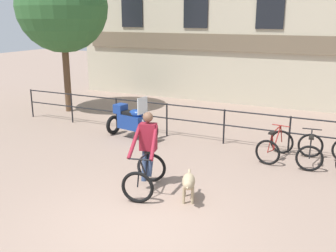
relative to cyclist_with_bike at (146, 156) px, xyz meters
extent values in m
plane|color=gray|center=(0.53, -1.41, -0.76)|extent=(60.00, 60.00, 0.00)
cylinder|color=black|center=(-6.97, 3.79, -0.24)|extent=(0.05, 0.05, 1.05)
cylinder|color=black|center=(-5.09, 3.79, -0.24)|extent=(0.05, 0.05, 1.05)
cylinder|color=black|center=(-3.22, 3.79, -0.24)|extent=(0.05, 0.05, 1.05)
cylinder|color=black|center=(-1.34, 3.79, -0.24)|extent=(0.05, 0.05, 1.05)
cylinder|color=black|center=(0.53, 3.79, -0.24)|extent=(0.05, 0.05, 1.05)
cylinder|color=black|center=(2.41, 3.79, -0.24)|extent=(0.05, 0.05, 1.05)
cylinder|color=black|center=(0.53, 3.79, 0.26)|extent=(15.00, 0.04, 0.04)
cylinder|color=black|center=(0.53, 3.79, -0.19)|extent=(15.00, 0.04, 0.04)
cube|color=brown|center=(0.53, 9.23, 1.84)|extent=(17.10, 0.12, 0.70)
torus|color=black|center=(0.16, -0.67, -0.42)|extent=(0.68, 0.22, 0.68)
torus|color=black|center=(-0.09, 0.40, -0.42)|extent=(0.68, 0.22, 0.68)
cylinder|color=black|center=(0.06, -0.25, -0.19)|extent=(0.15, 0.49, 0.60)
cylinder|color=black|center=(-0.02, 0.07, -0.22)|extent=(0.09, 0.23, 0.52)
cylinder|color=black|center=(0.04, -0.15, 0.07)|extent=(0.19, 0.65, 0.10)
cylinder|color=black|center=(-0.04, 0.19, -0.45)|extent=(0.13, 0.44, 0.08)
cylinder|color=black|center=(-0.07, 0.28, -0.19)|extent=(0.08, 0.26, 0.47)
cylinder|color=black|center=(0.13, -0.57, -0.16)|extent=(0.08, 0.23, 0.54)
cylinder|color=black|center=(0.11, -0.48, 0.10)|extent=(0.47, 0.14, 0.03)
cube|color=black|center=(-0.04, 0.17, 0.06)|extent=(0.17, 0.26, 0.05)
cube|color=maroon|center=(-0.04, 0.17, 0.39)|extent=(0.40, 0.30, 0.60)
sphere|color=brown|center=(-0.04, 0.17, 0.83)|extent=(0.22, 0.22, 0.22)
cylinder|color=maroon|center=(-0.17, -0.20, 0.37)|extent=(0.18, 0.72, 0.60)
cylinder|color=maroon|center=(0.24, -0.11, 0.37)|extent=(0.30, 0.70, 0.60)
cylinder|color=navy|center=(-0.08, 0.05, -0.25)|extent=(0.20, 0.32, 0.69)
cylinder|color=navy|center=(0.05, 0.09, -0.19)|extent=(0.15, 0.31, 0.58)
ellipsoid|color=tan|center=(1.04, -0.11, -0.35)|extent=(0.43, 0.58, 0.32)
cylinder|color=tan|center=(1.11, -0.31, -0.32)|extent=(0.22, 0.22, 0.18)
sphere|color=tan|center=(1.17, -0.46, -0.26)|extent=(0.20, 0.20, 0.20)
cone|color=tan|center=(1.20, -0.54, -0.28)|extent=(0.14, 0.15, 0.11)
cylinder|color=tan|center=(0.93, 0.18, -0.28)|extent=(0.12, 0.19, 0.12)
cylinder|color=tan|center=(1.01, -0.30, -0.59)|extent=(0.06, 0.06, 0.35)
cylinder|color=tan|center=(1.18, -0.24, -0.59)|extent=(0.06, 0.06, 0.35)
cylinder|color=tan|center=(0.90, 0.01, -0.59)|extent=(0.06, 0.06, 0.35)
cylinder|color=tan|center=(1.06, 0.07, -0.59)|extent=(0.06, 0.06, 0.35)
torus|color=black|center=(-1.44, 2.94, -0.45)|extent=(0.23, 0.63, 0.62)
torus|color=black|center=(-2.97, 3.21, -0.45)|extent=(0.23, 0.63, 0.62)
cube|color=navy|center=(-2.21, 3.07, -0.23)|extent=(0.91, 0.55, 0.44)
ellipsoid|color=navy|center=(-2.02, 3.04, 0.07)|extent=(0.53, 0.40, 0.24)
cube|color=black|center=(-2.31, 3.09, 0.04)|extent=(0.60, 0.40, 0.10)
cylinder|color=#B2B2B7|center=(-1.64, 2.97, -0.27)|extent=(0.44, 0.14, 0.41)
cube|color=silver|center=(-1.77, 2.99, 0.34)|extent=(0.11, 0.44, 0.50)
cube|color=navy|center=(-2.65, 3.15, 0.13)|extent=(0.38, 0.41, 0.28)
torus|color=black|center=(2.24, 3.66, -0.43)|extent=(0.66, 0.17, 0.66)
torus|color=black|center=(2.07, 2.62, -0.43)|extent=(0.66, 0.17, 0.66)
cylinder|color=maroon|center=(2.17, 3.26, -0.20)|extent=(0.11, 0.47, 0.58)
cylinder|color=maroon|center=(2.12, 2.95, -0.24)|extent=(0.07, 0.22, 0.51)
cylinder|color=maroon|center=(2.16, 3.16, 0.05)|extent=(0.13, 0.63, 0.10)
cylinder|color=maroon|center=(2.10, 2.83, -0.46)|extent=(0.09, 0.42, 0.07)
cylinder|color=maroon|center=(2.09, 2.74, -0.21)|extent=(0.06, 0.25, 0.46)
cylinder|color=maroon|center=(2.22, 3.57, -0.18)|extent=(0.06, 0.21, 0.52)
cylinder|color=maroon|center=(2.21, 3.47, 0.08)|extent=(0.48, 0.11, 0.03)
cube|color=black|center=(2.11, 2.85, 0.03)|extent=(0.16, 0.26, 0.05)
torus|color=black|center=(2.99, 3.66, -0.43)|extent=(0.66, 0.12, 0.66)
torus|color=black|center=(3.08, 2.62, -0.43)|extent=(0.66, 0.12, 0.66)
cylinder|color=black|center=(3.03, 3.26, -0.20)|extent=(0.07, 0.47, 0.58)
cylinder|color=black|center=(3.05, 2.94, -0.24)|extent=(0.05, 0.22, 0.51)
cylinder|color=black|center=(3.03, 3.16, 0.05)|extent=(0.09, 0.63, 0.10)
cylinder|color=black|center=(3.06, 2.83, -0.46)|extent=(0.06, 0.42, 0.07)
cylinder|color=black|center=(3.07, 2.73, -0.21)|extent=(0.04, 0.25, 0.46)
cylinder|color=black|center=(3.00, 3.57, -0.18)|extent=(0.04, 0.21, 0.52)
cylinder|color=black|center=(3.01, 3.48, 0.08)|extent=(0.48, 0.07, 0.03)
cube|color=black|center=(3.06, 2.85, 0.03)|extent=(0.14, 0.25, 0.05)
cylinder|color=brown|center=(-6.37, 5.16, 0.78)|extent=(0.26, 0.26, 3.08)
sphere|color=#2D5B2D|center=(-6.37, 5.16, 3.26)|extent=(3.43, 3.43, 3.43)
camera|label=1|loc=(3.87, -6.97, 2.90)|focal=42.00mm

